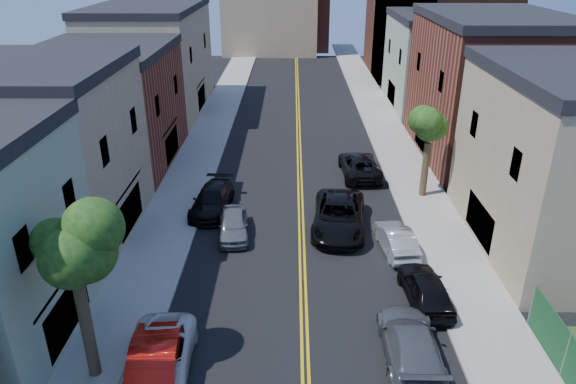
{
  "coord_description": "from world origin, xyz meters",
  "views": [
    {
      "loc": [
        -0.53,
        -1.13,
        14.62
      ],
      "look_at": [
        -0.78,
        26.31,
        2.0
      ],
      "focal_mm": 32.96,
      "sensor_mm": 36.0,
      "label": 1
    }
  ],
  "objects_px": {
    "black_car_right": "(426,288)",
    "dark_car_right_far": "(360,165)",
    "white_pickup": "(158,361)",
    "black_car_left": "(212,200)",
    "grey_car_right": "(411,344)",
    "red_sedan": "(153,372)",
    "grey_car_left": "(233,225)",
    "black_suv_lane": "(339,216)",
    "silver_car_right": "(396,239)"
  },
  "relations": [
    {
      "from": "grey_car_left",
      "to": "black_car_right",
      "type": "distance_m",
      "value": 11.1
    },
    {
      "from": "black_car_left",
      "to": "silver_car_right",
      "type": "relative_size",
      "value": 1.22
    },
    {
      "from": "black_car_left",
      "to": "grey_car_right",
      "type": "distance_m",
      "value": 16.0
    },
    {
      "from": "grey_car_right",
      "to": "silver_car_right",
      "type": "height_order",
      "value": "grey_car_right"
    },
    {
      "from": "silver_car_right",
      "to": "grey_car_left",
      "type": "bearing_deg",
      "value": -17.08
    },
    {
      "from": "black_car_left",
      "to": "dark_car_right_far",
      "type": "relative_size",
      "value": 0.92
    },
    {
      "from": "white_pickup",
      "to": "black_car_right",
      "type": "distance_m",
      "value": 11.97
    },
    {
      "from": "black_car_left",
      "to": "dark_car_right_far",
      "type": "bearing_deg",
      "value": 36.06
    },
    {
      "from": "grey_car_right",
      "to": "black_car_right",
      "type": "xyz_separation_m",
      "value": [
        1.43,
        3.74,
        -0.02
      ]
    },
    {
      "from": "black_car_right",
      "to": "black_suv_lane",
      "type": "distance_m",
      "value": 7.64
    },
    {
      "from": "black_car_right",
      "to": "dark_car_right_far",
      "type": "relative_size",
      "value": 0.8
    },
    {
      "from": "white_pickup",
      "to": "black_car_left",
      "type": "bearing_deg",
      "value": 86.74
    },
    {
      "from": "black_car_right",
      "to": "black_car_left",
      "type": "bearing_deg",
      "value": -43.14
    },
    {
      "from": "red_sedan",
      "to": "grey_car_right",
      "type": "bearing_deg",
      "value": 3.3
    },
    {
      "from": "white_pickup",
      "to": "black_car_left",
      "type": "height_order",
      "value": "black_car_left"
    },
    {
      "from": "black_car_right",
      "to": "dark_car_right_far",
      "type": "xyz_separation_m",
      "value": [
        -1.27,
        14.85,
        0.02
      ]
    },
    {
      "from": "white_pickup",
      "to": "dark_car_right_far",
      "type": "distance_m",
      "value": 21.85
    },
    {
      "from": "grey_car_right",
      "to": "black_car_right",
      "type": "distance_m",
      "value": 4.0
    },
    {
      "from": "grey_car_left",
      "to": "grey_car_right",
      "type": "height_order",
      "value": "grey_car_right"
    },
    {
      "from": "black_car_left",
      "to": "black_car_right",
      "type": "distance_m",
      "value": 14.25
    },
    {
      "from": "white_pickup",
      "to": "silver_car_right",
      "type": "bearing_deg",
      "value": 38.41
    },
    {
      "from": "red_sedan",
      "to": "silver_car_right",
      "type": "xyz_separation_m",
      "value": [
        10.46,
        9.87,
        -0.13
      ]
    },
    {
      "from": "red_sedan",
      "to": "white_pickup",
      "type": "relative_size",
      "value": 0.95
    },
    {
      "from": "grey_car_right",
      "to": "black_suv_lane",
      "type": "relative_size",
      "value": 0.84
    },
    {
      "from": "grey_car_left",
      "to": "grey_car_right",
      "type": "distance_m",
      "value": 12.57
    },
    {
      "from": "grey_car_left",
      "to": "dark_car_right_far",
      "type": "height_order",
      "value": "dark_car_right_far"
    },
    {
      "from": "dark_car_right_far",
      "to": "red_sedan",
      "type": "bearing_deg",
      "value": 61.58
    },
    {
      "from": "silver_car_right",
      "to": "black_suv_lane",
      "type": "xyz_separation_m",
      "value": [
        -2.85,
        2.35,
        0.18
      ]
    },
    {
      "from": "red_sedan",
      "to": "black_suv_lane",
      "type": "height_order",
      "value": "black_suv_lane"
    },
    {
      "from": "white_pickup",
      "to": "black_suv_lane",
      "type": "relative_size",
      "value": 0.83
    },
    {
      "from": "dark_car_right_far",
      "to": "black_suv_lane",
      "type": "bearing_deg",
      "value": 72.5
    },
    {
      "from": "red_sedan",
      "to": "grey_car_left",
      "type": "distance_m",
      "value": 11.56
    },
    {
      "from": "black_car_right",
      "to": "silver_car_right",
      "type": "distance_m",
      "value": 4.53
    },
    {
      "from": "grey_car_left",
      "to": "black_car_left",
      "type": "relative_size",
      "value": 0.8
    },
    {
      "from": "red_sedan",
      "to": "silver_car_right",
      "type": "relative_size",
      "value": 1.19
    },
    {
      "from": "red_sedan",
      "to": "dark_car_right_far",
      "type": "xyz_separation_m",
      "value": [
        9.73,
        20.23,
        -0.05
      ]
    },
    {
      "from": "grey_car_left",
      "to": "silver_car_right",
      "type": "relative_size",
      "value": 0.97
    },
    {
      "from": "red_sedan",
      "to": "white_pickup",
      "type": "bearing_deg",
      "value": 83.59
    },
    {
      "from": "silver_car_right",
      "to": "dark_car_right_far",
      "type": "xyz_separation_m",
      "value": [
        -0.73,
        10.36,
        0.08
      ]
    },
    {
      "from": "black_car_right",
      "to": "dark_car_right_far",
      "type": "height_order",
      "value": "dark_car_right_far"
    },
    {
      "from": "white_pickup",
      "to": "dark_car_right_far",
      "type": "xyz_separation_m",
      "value": [
        9.73,
        19.57,
        0.04
      ]
    },
    {
      "from": "red_sedan",
      "to": "black_car_right",
      "type": "xyz_separation_m",
      "value": [
        11.0,
        5.38,
        -0.06
      ]
    },
    {
      "from": "red_sedan",
      "to": "black_suv_lane",
      "type": "bearing_deg",
      "value": 51.67
    },
    {
      "from": "white_pickup",
      "to": "black_car_left",
      "type": "distance_m",
      "value": 13.86
    },
    {
      "from": "black_car_right",
      "to": "dark_car_right_far",
      "type": "distance_m",
      "value": 14.91
    },
    {
      "from": "grey_car_right",
      "to": "dark_car_right_far",
      "type": "bearing_deg",
      "value": -89.24
    },
    {
      "from": "black_car_left",
      "to": "black_car_right",
      "type": "xyz_separation_m",
      "value": [
        10.93,
        -9.14,
        0.01
      ]
    },
    {
      "from": "black_car_left",
      "to": "black_suv_lane",
      "type": "height_order",
      "value": "black_suv_lane"
    },
    {
      "from": "black_car_left",
      "to": "black_car_right",
      "type": "height_order",
      "value": "black_car_right"
    },
    {
      "from": "dark_car_right_far",
      "to": "grey_car_left",
      "type": "bearing_deg",
      "value": 44.88
    }
  ]
}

